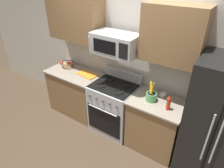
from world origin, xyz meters
The scene contains 15 objects.
ground_plane centered at (0.00, 0.00, 0.00)m, with size 16.00×16.00×0.00m, color #473828.
wall_back centered at (0.00, 1.01, 1.30)m, with size 8.00×0.10×2.60m, color beige.
counter_left centered at (-0.93, 0.63, 0.46)m, with size 1.08×0.64×0.91m.
range_oven centered at (0.00, 0.63, 0.47)m, with size 0.76×0.68×1.09m.
counter_right centered at (0.81, 0.63, 0.46)m, with size 0.83×0.64×0.91m.
refrigerator centered at (1.63, 0.61, 0.89)m, with size 0.78×0.75×1.78m.
microwave centered at (0.00, 0.65, 1.65)m, with size 0.72×0.44×0.33m.
upper_cabinets_left centered at (-0.94, 0.79, 1.89)m, with size 1.07×0.34×0.77m.
upper_cabinets_right centered at (0.81, 0.79, 1.89)m, with size 0.82×0.34×0.77m.
utensil_crock centered at (0.69, 0.60, 0.99)m, with size 0.16×0.16×0.31m.
fruit_basket centered at (-1.20, 0.73, 0.96)m, with size 0.27×0.27×0.12m.
apple_loose centered at (-1.39, 0.73, 0.95)m, with size 0.07×0.07×0.07m, color red.
cutting_board centered at (-0.65, 0.68, 0.92)m, with size 0.39×0.22×0.02m, color orange.
bottle_hot_sauce centered at (0.99, 0.53, 1.03)m, with size 0.06×0.06×0.25m.
prep_bowl centered at (0.80, 0.82, 0.93)m, with size 0.11×0.11×0.04m.
Camera 1 is at (1.61, -1.79, 2.67)m, focal length 31.94 mm.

